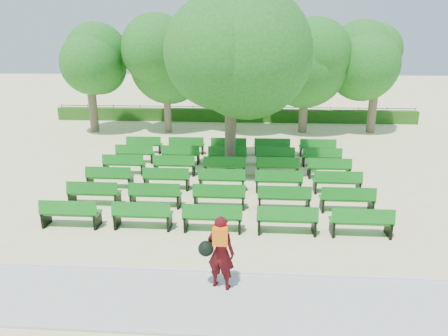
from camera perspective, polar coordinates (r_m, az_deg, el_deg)
name	(u,v)px	position (r m, az deg, el deg)	size (l,w,h in m)	color
ground	(217,187)	(15.83, -0.98, -2.70)	(120.00, 120.00, 0.00)	beige
paving	(189,301)	(9.26, -5.03, -18.35)	(30.00, 2.20, 0.06)	#B4B5B0
curb	(196,271)	(10.19, -4.03, -14.51)	(30.00, 0.12, 0.10)	silver
hedge	(233,115)	(29.27, 1.34, 7.54)	(26.00, 0.70, 0.90)	#235415
fence	(234,120)	(29.75, 1.37, 6.81)	(26.00, 0.10, 1.02)	black
tree_line	(230,133)	(25.44, 0.92, 5.01)	(21.80, 6.80, 7.04)	#1F691E
bench_array	(224,180)	(16.28, -0.04, -1.78)	(1.79, 0.56, 1.13)	#136F19
tree_among	(231,56)	(17.05, 0.96, 15.74)	(5.55, 5.55, 7.46)	brown
person	(220,252)	(9.13, -0.63, -11.85)	(0.88, 0.60, 1.76)	#41090D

